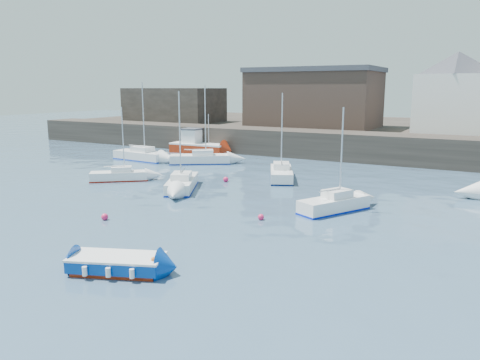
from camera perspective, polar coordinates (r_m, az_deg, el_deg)
The scene contains 17 objects.
water at distance 23.68m, azimuth -14.32°, elevation -8.52°, with size 220.00×220.00×0.00m, color #2D4760.
quay_wall at distance 53.77m, azimuth 11.95°, elevation 4.16°, with size 90.00×5.00×3.00m, color #28231E.
land_strip at distance 71.11m, azimuth 16.24°, elevation 5.53°, with size 90.00×32.00×2.80m, color #28231E.
bldg_east_d at distance 57.78m, azimuth 24.78°, elevation 9.69°, with size 11.14×11.14×8.95m.
warehouse at distance 62.90m, azimuth 9.02°, elevation 9.92°, with size 16.40×10.40×7.60m.
bldg_west at distance 72.62m, azimuth -8.05°, elevation 9.06°, with size 14.00×8.00×5.00m.
blue_dinghy at distance 21.09m, azimuth -14.77°, elevation -9.78°, with size 4.38×3.08×0.77m.
fishing_boat at distance 57.87m, azimuth -5.18°, elevation 4.26°, with size 7.26×2.92×4.76m.
sailboat_a at distance 41.47m, azimuth -14.49°, elevation 0.54°, with size 4.72×4.23×6.27m.
sailboat_b at distance 36.97m, azimuth -7.07°, elevation -0.37°, with size 4.39×6.11×7.60m.
sailboat_c at distance 30.73m, azimuth 11.42°, elevation -2.85°, with size 3.78×5.23×6.66m.
sailboat_e at distance 52.70m, azimuth -11.99°, elevation 2.98°, with size 6.69×2.58×8.43m.
sailboat_f at distance 40.79m, azimuth 5.05°, elevation 0.80°, with size 4.10×5.95×7.43m.
sailboat_h at distance 49.39m, azimuth -4.86°, elevation 2.62°, with size 6.36×5.10×8.08m.
buoy_near at distance 29.49m, azimuth -16.15°, elevation -4.69°, with size 0.42×0.42×0.42m, color #E72157.
buoy_mid at distance 28.38m, azimuth 2.57°, elevation -4.87°, with size 0.38×0.38×0.38m, color #E72157.
buoy_far at distance 39.71m, azimuth -1.74°, elevation -0.22°, with size 0.45×0.45×0.45m, color #E72157.
Camera 1 is at (15.49, -16.10, 7.83)m, focal length 35.00 mm.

